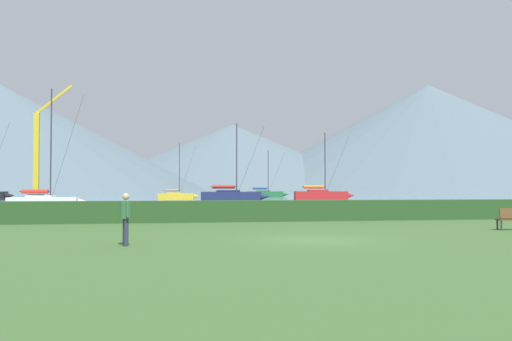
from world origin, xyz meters
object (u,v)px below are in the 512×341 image
object	(u,v)px
sailboat_slip_5	(322,195)
sailboat_slip_1	(233,195)
sailboat_slip_7	(46,201)
sailboat_slip_3	(177,195)
person_seated_viewer	(126,215)
sailboat_slip_0	(266,194)
dock_crane	(38,161)

from	to	relation	value
sailboat_slip_5	sailboat_slip_1	bearing A→B (deg)	-147.18
sailboat_slip_7	sailboat_slip_1	bearing A→B (deg)	54.95
sailboat_slip_3	sailboat_slip_7	world-z (taller)	sailboat_slip_7
sailboat_slip_3	sailboat_slip_7	size ratio (longest dim) A/B	0.84
sailboat_slip_1	sailboat_slip_5	bearing A→B (deg)	41.61
sailboat_slip_5	person_seated_viewer	distance (m)	69.73
sailboat_slip_1	sailboat_slip_5	size ratio (longest dim) A/B	1.03
sailboat_slip_5	sailboat_slip_0	bearing A→B (deg)	107.75
sailboat_slip_0	sailboat_slip_7	world-z (taller)	sailboat_slip_7
sailboat_slip_7	dock_crane	size ratio (longest dim) A/B	0.59
sailboat_slip_3	person_seated_viewer	xyz separation A→B (m)	(-4.40, -73.47, 0.42)
sailboat_slip_5	dock_crane	bearing A→B (deg)	174.54
sailboat_slip_5	sailboat_slip_7	world-z (taller)	sailboat_slip_7
sailboat_slip_1	person_seated_viewer	bearing A→B (deg)	-84.93
person_seated_viewer	dock_crane	xyz separation A→B (m)	(-17.21, 74.54, 5.06)
sailboat_slip_0	sailboat_slip_5	size ratio (longest dim) A/B	0.88
sailboat_slip_0	sailboat_slip_5	distance (m)	23.21
sailboat_slip_3	person_seated_viewer	world-z (taller)	sailboat_slip_3
sailboat_slip_1	sailboat_slip_7	size ratio (longest dim) A/B	0.98
sailboat_slip_5	person_seated_viewer	bearing A→B (deg)	-104.52
person_seated_viewer	sailboat_slip_0	bearing A→B (deg)	60.44
sailboat_slip_1	sailboat_slip_3	distance (m)	17.21
sailboat_slip_0	sailboat_slip_7	xyz separation A→B (m)	(-30.55, -52.62, -0.06)
sailboat_slip_1	sailboat_slip_5	distance (m)	16.26
sailboat_slip_0	sailboat_slip_1	size ratio (longest dim) A/B	0.85
person_seated_viewer	dock_crane	world-z (taller)	dock_crane
sailboat_slip_1	sailboat_slip_5	xyz separation A→B (m)	(14.68, 6.99, -0.01)
sailboat_slip_0	sailboat_slip_1	world-z (taller)	sailboat_slip_1
person_seated_viewer	sailboat_slip_1	bearing A→B (deg)	63.34
sailboat_slip_3	sailboat_slip_1	bearing A→B (deg)	-59.04
sailboat_slip_1	sailboat_slip_7	distance (m)	30.37
sailboat_slip_3	sailboat_slip_5	xyz separation A→B (m)	(21.59, -8.77, 0.20)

